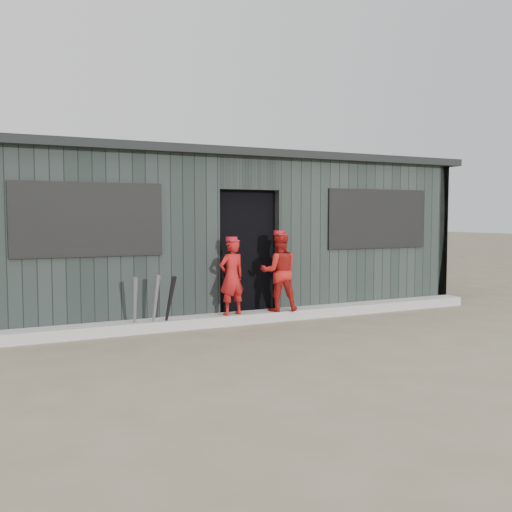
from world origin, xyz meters
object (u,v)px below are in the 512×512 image
player_red_left (232,277)px  player_grey_back (243,273)px  bat_left (155,304)px  dugout (214,234)px  bat_mid (135,305)px  bat_right (169,304)px  player_red_right (279,272)px

player_red_left → player_grey_back: bearing=-135.3°
bat_left → dugout: size_ratio=0.10×
bat_mid → dugout: 2.77m
bat_right → dugout: 2.49m
bat_left → bat_mid: (-0.28, -0.00, -0.01)m
player_red_right → dugout: bearing=-62.2°
bat_right → player_grey_back: (1.50, 0.85, 0.28)m
dugout → bat_left: bearing=-130.9°
player_red_left → player_red_right: player_red_right is taller
player_grey_back → dugout: 1.19m
bat_left → bat_right: bearing=-7.1°
player_red_left → player_grey_back: 0.91m
bat_right → player_red_left: size_ratio=0.71×
bat_right → player_red_right: player_red_right is taller
bat_mid → player_red_right: bearing=2.5°
bat_mid → dugout: dugout is taller
bat_left → player_red_right: size_ratio=0.67×
bat_mid → player_red_left: bearing=3.2°
bat_right → dugout: dugout is taller
bat_mid → bat_right: 0.47m
player_red_left → player_grey_back: size_ratio=0.83×
bat_mid → player_grey_back: player_grey_back is taller
player_grey_back → player_red_left: bearing=33.4°
bat_right → player_red_right: (1.77, 0.12, 0.36)m
bat_mid → player_red_left: player_red_left is taller
bat_left → player_red_left: size_ratio=0.72×
player_red_left → dugout: dugout is taller
player_red_right → dugout: 1.86m
bat_left → player_grey_back: size_ratio=0.60×
bat_left → player_red_left: 1.21m
player_red_left → dugout: size_ratio=0.14×
bat_left → player_grey_back: (1.69, 0.82, 0.27)m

